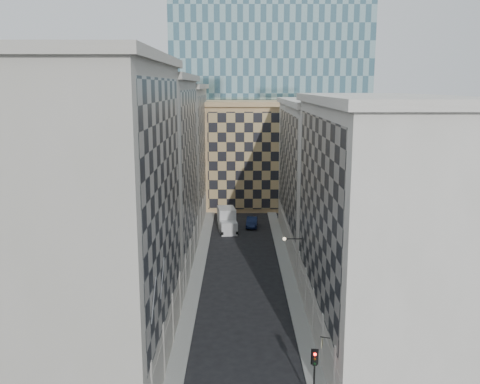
{
  "coord_description": "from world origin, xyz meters",
  "views": [
    {
      "loc": [
        -0.48,
        -28.15,
        21.43
      ],
      "look_at": [
        -0.34,
        12.51,
        13.34
      ],
      "focal_mm": 40.0,
      "sensor_mm": 36.0,
      "label": 1
    }
  ],
  "objects": [
    {
      "name": "sidewalk_west",
      "position": [
        -5.25,
        30.0,
        0.07
      ],
      "size": [
        1.5,
        100.0,
        0.15
      ],
      "primitive_type": "cube",
      "color": "#969691",
      "rests_on": "ground"
    },
    {
      "name": "sidewalk_east",
      "position": [
        5.25,
        30.0,
        0.07
      ],
      "size": [
        1.5,
        100.0,
        0.15
      ],
      "primitive_type": "cube",
      "color": "#969691",
      "rests_on": "ground"
    },
    {
      "name": "bldg_left_a",
      "position": [
        -10.88,
        11.0,
        11.82
      ],
      "size": [
        10.8,
        22.8,
        23.7
      ],
      "color": "#A29F92",
      "rests_on": "ground"
    },
    {
      "name": "bldg_left_b",
      "position": [
        -10.88,
        33.0,
        11.32
      ],
      "size": [
        10.8,
        22.8,
        22.7
      ],
      "color": "gray",
      "rests_on": "ground"
    },
    {
      "name": "bldg_left_c",
      "position": [
        -10.88,
        55.0,
        10.83
      ],
      "size": [
        10.8,
        22.8,
        21.7
      ],
      "color": "#A29F92",
      "rests_on": "ground"
    },
    {
      "name": "bldg_right_a",
      "position": [
        10.88,
        15.0,
        10.32
      ],
      "size": [
        10.8,
        26.8,
        20.7
      ],
      "color": "beige",
      "rests_on": "ground"
    },
    {
      "name": "bldg_right_b",
      "position": [
        10.89,
        42.0,
        9.85
      ],
      "size": [
        10.8,
        28.8,
        19.7
      ],
      "color": "beige",
      "rests_on": "ground"
    },
    {
      "name": "tan_block",
      "position": [
        2.0,
        67.9,
        9.44
      ],
      "size": [
        16.8,
        14.8,
        18.8
      ],
      "color": "#A07F55",
      "rests_on": "ground"
    },
    {
      "name": "church_tower",
      "position": [
        0.0,
        82.0,
        26.95
      ],
      "size": [
        7.2,
        7.2,
        51.5
      ],
      "color": "#2A2420",
      "rests_on": "ground"
    },
    {
      "name": "flagpoles_left",
      "position": [
        -5.9,
        6.0,
        8.0
      ],
      "size": [
        0.1,
        6.33,
        2.33
      ],
      "color": "gray",
      "rests_on": "ground"
    },
    {
      "name": "bracket_lamp",
      "position": [
        4.38,
        24.0,
        6.2
      ],
      "size": [
        1.98,
        0.36,
        0.36
      ],
      "color": "black",
      "rests_on": "ground"
    },
    {
      "name": "traffic_light",
      "position": [
        4.63,
        4.64,
        3.03
      ],
      "size": [
        0.51,
        0.44,
        4.01
      ],
      "rotation": [
        0.0,
        0.0,
        -0.09
      ],
      "color": "black",
      "rests_on": "sidewalk_east"
    },
    {
      "name": "box_truck",
      "position": [
        -2.17,
        49.76,
        1.45
      ],
      "size": [
        3.28,
        6.36,
        3.33
      ],
      "rotation": [
        0.0,
        0.0,
        0.14
      ],
      "color": "#BDBDBD",
      "rests_on": "ground"
    },
    {
      "name": "dark_car",
      "position": [
        1.63,
        51.94,
        0.77
      ],
      "size": [
        1.97,
        4.8,
        1.55
      ],
      "primitive_type": "imported",
      "rotation": [
        0.0,
        0.0,
        -0.07
      ],
      "color": "#0F1939",
      "rests_on": "ground"
    },
    {
      "name": "shop_sign",
      "position": [
        5.42,
        6.46,
        3.84
      ],
      "size": [
        0.69,
        0.6,
        0.69
      ],
      "rotation": [
        0.0,
        0.0,
        -0.3
      ],
      "color": "black",
      "rests_on": "ground"
    }
  ]
}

